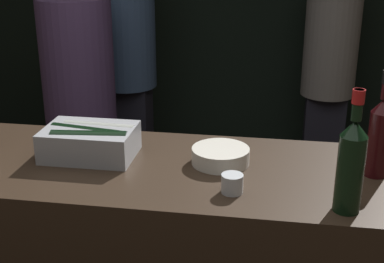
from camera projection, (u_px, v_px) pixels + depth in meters
The scene contains 8 objects.
ice_bin_with_bottles at pixel (91, 140), 1.91m from camera, with size 0.32×0.22×0.12m.
bowl_white at pixel (221, 155), 1.86m from camera, with size 0.20×0.20×0.06m.
candle_votive at pixel (232, 183), 1.65m from camera, with size 0.07×0.07×0.06m.
red_wine_bottle_black_foil at pixel (380, 135), 1.73m from camera, with size 0.07×0.07×0.36m.
red_wine_bottle_burgundy at pixel (351, 162), 1.50m from camera, with size 0.08×0.08×0.37m.
person_in_hoodie at pixel (80, 94), 3.13m from camera, with size 0.42×0.42×1.69m.
person_blond_tee at pixel (329, 70), 3.63m from camera, with size 0.36×0.36×1.68m.
person_grey_polo at pixel (126, 61), 3.57m from camera, with size 0.40×0.40×1.81m.
Camera 1 is at (0.27, -1.34, 1.82)m, focal length 50.00 mm.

